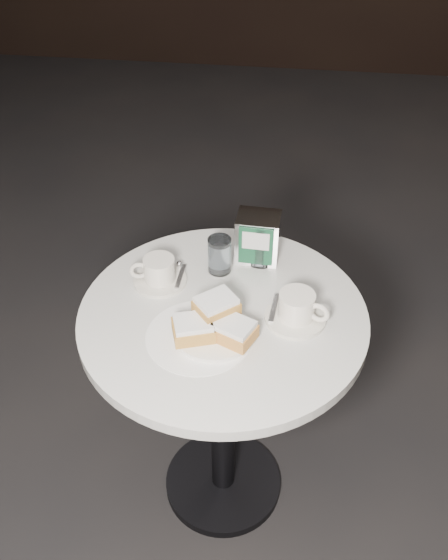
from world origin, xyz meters
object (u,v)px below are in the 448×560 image
cafe_table (223,368)px  water_glass_left (220,255)px  coffee_cup_left (159,272)px  water_glass_right (261,242)px  beignet_plate (214,326)px  napkin_dispenser (258,237)px  coffee_cup_right (297,309)px

cafe_table → water_glass_left: water_glass_left is taller
coffee_cup_left → water_glass_right: 0.28m
beignet_plate → napkin_dispenser: (0.07, 0.31, 0.03)m
water_glass_left → water_glass_right: (0.10, 0.05, 0.01)m
coffee_cup_left → water_glass_right: water_glass_right is taller
water_glass_right → cafe_table: bearing=-108.9°
cafe_table → coffee_cup_right: (0.18, -0.00, 0.23)m
cafe_table → coffee_cup_left: (-0.18, 0.09, 0.23)m
cafe_table → napkin_dispenser: (0.06, 0.23, 0.26)m
cafe_table → coffee_cup_right: coffee_cup_right is taller
water_glass_left → napkin_dispenser: (0.09, 0.07, 0.02)m
cafe_table → coffee_cup_right: size_ratio=3.98×
cafe_table → water_glass_right: size_ratio=6.10×
water_glass_left → water_glass_right: 0.12m
beignet_plate → coffee_cup_left: bearing=133.2°
coffee_cup_left → coffee_cup_right: (0.35, -0.10, 0.00)m
coffee_cup_right → coffee_cup_left: bearing=-175.6°
coffee_cup_right → water_glass_left: size_ratio=1.91×
water_glass_right → coffee_cup_left: bearing=-154.3°
beignet_plate → napkin_dispenser: 0.32m
beignet_plate → water_glass_left: 0.24m
water_glass_left → coffee_cup_right: bearing=-38.2°
napkin_dispenser → water_glass_right: bearing=-47.2°
coffee_cup_right → water_glass_left: (-0.21, 0.16, 0.01)m
coffee_cup_left → coffee_cup_right: 0.36m
coffee_cup_right → cafe_table: bearing=-160.8°
coffee_cup_left → coffee_cup_right: coffee_cup_right is taller
beignet_plate → coffee_cup_right: beignet_plate is taller
beignet_plate → napkin_dispenser: bearing=76.8°
cafe_table → coffee_cup_left: coffee_cup_left is taller
coffee_cup_left → water_glass_left: size_ratio=1.67×
water_glass_right → napkin_dispenser: napkin_dispenser is taller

